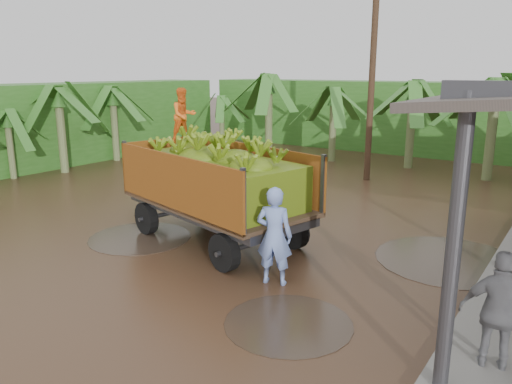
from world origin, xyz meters
TOP-DOWN VIEW (x-y plane):
  - ground at (0.00, 0.00)m, footprint 100.00×100.00m
  - hedge_north at (-2.00, 16.00)m, footprint 22.00×3.00m
  - hedge_west at (-14.00, 4.00)m, footprint 3.00×18.00m
  - banana_trailer at (-1.04, -0.63)m, footprint 7.12×3.61m
  - man_blue at (1.55, -1.99)m, footprint 0.85×0.68m
  - man_grey at (5.80, -2.77)m, footprint 1.13×0.63m
  - utility_pole at (-0.69, 8.28)m, footprint 1.20×0.24m
  - banana_plants at (-4.41, 7.00)m, footprint 24.14×20.94m

SIDE VIEW (x-z plane):
  - ground at x=0.00m, z-range 0.00..0.00m
  - man_grey at x=5.80m, z-range 0.00..1.83m
  - man_blue at x=1.55m, z-range 0.00..2.01m
  - banana_trailer at x=-1.04m, z-range -0.37..3.40m
  - hedge_north at x=-2.00m, z-range 0.00..3.60m
  - hedge_west at x=-14.00m, z-range 0.00..3.60m
  - banana_plants at x=-4.41m, z-range -0.19..3.95m
  - utility_pole at x=-0.69m, z-range 0.06..7.64m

